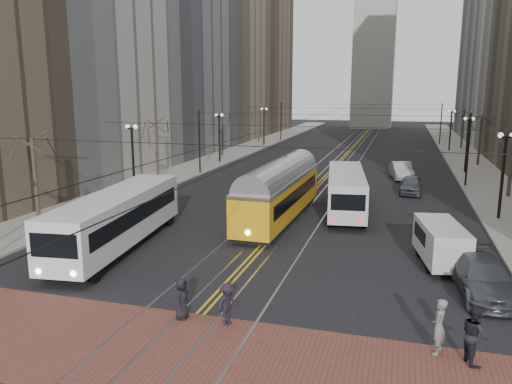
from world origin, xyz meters
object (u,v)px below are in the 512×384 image
Objects in this scene: sedan_silver at (401,171)px; pedestrian_c at (474,334)px; rear_bus at (346,192)px; pedestrian_a at (182,298)px; transit_bus at (118,221)px; cargo_van at (441,245)px; sedan_parked at (483,277)px; streetcar at (280,197)px; pedestrian_d at (228,304)px; pedestrian_b at (439,327)px; sedan_grey at (411,185)px.

sedan_silver is 34.52m from pedestrian_c.
rear_bus is 6.88× the size of pedestrian_a.
pedestrian_a is (7.01, -7.03, -0.73)m from transit_bus.
sedan_silver is at bearing 84.78° from cargo_van.
sedan_silver is at bearing -16.32° from pedestrian_a.
pedestrian_c is (2.43, -34.43, 0.14)m from sedan_silver.
sedan_silver is at bearing 92.41° from sedan_parked.
streetcar is 8.17× the size of pedestrian_d.
transit_bus is 18.76m from pedestrian_c.
sedan_parked is at bearing -10.21° from transit_bus.
pedestrian_a is 0.99× the size of pedestrian_d.
sedan_silver is at bearing 54.99° from transit_bus.
cargo_van is 13.42m from pedestrian_a.
sedan_parked is at bearing -75.35° from cargo_van.
transit_bus is 17.68m from pedestrian_b.
rear_bus is 19.10m from pedestrian_d.
transit_bus is 2.83× the size of sedan_grey.
sedan_silver reaches higher than pedestrian_d.
cargo_van is (16.85, 2.10, -0.50)m from transit_bus.
cargo_van reaches higher than pedestrian_b.
sedan_silver reaches higher than pedestrian_a.
rear_bus reaches higher than sedan_parked.
sedan_parked is (11.34, -9.86, -0.80)m from streetcar.
pedestrian_c is at bearing -79.72° from rear_bus.
sedan_silver is (7.81, 18.52, -0.74)m from streetcar.
sedan_grey is at bearing -14.96° from pedestrian_c.
cargo_van reaches higher than sedan_parked.
streetcar is 8.22× the size of pedestrian_a.
cargo_van is 0.90× the size of sedan_parked.
sedan_grey is at bearing -164.04° from pedestrian_b.
pedestrian_d reaches higher than sedan_parked.
pedestrian_b is at bearing -58.04° from streetcar.
pedestrian_a is at bearing 70.12° from pedestrian_c.
transit_bus is at bearing 74.49° from pedestrian_d.
streetcar is 2.53× the size of sedan_parked.
pedestrian_d is (-7.99, -9.12, -0.22)m from cargo_van.
sedan_grey is (-1.20, 18.00, -0.30)m from cargo_van.
sedan_parked is 2.77× the size of pedestrian_b.
sedan_silver is 2.62× the size of pedestrian_c.
sedan_grey is 27.96m from pedestrian_d.
streetcar reaches higher than pedestrian_a.
rear_bus is 19.41m from pedestrian_a.
cargo_van is at bearing -50.57° from pedestrian_a.
streetcar is at bearing -121.82° from sedan_silver.
transit_bus is 11.11m from streetcar.
cargo_van is 3.68m from sedan_parked.
rear_bus is 5.77× the size of pedestrian_c.
pedestrian_d is (-6.79, -27.12, 0.08)m from sedan_grey.
streetcar is 3.04× the size of sedan_grey.
pedestrian_d is at bearing -108.87° from sedan_silver.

